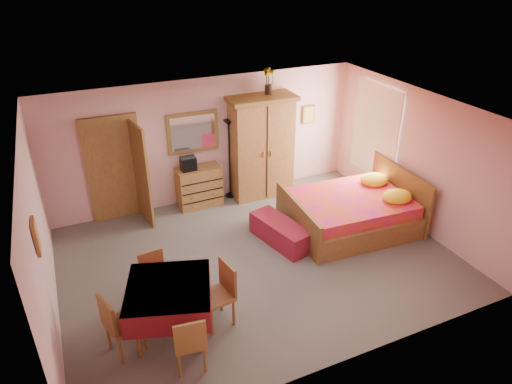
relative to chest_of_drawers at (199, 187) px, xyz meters
name	(u,v)px	position (x,y,z in m)	size (l,w,h in m)	color
floor	(258,259)	(0.31, -2.25, -0.42)	(6.50, 6.50, 0.00)	slate
ceiling	(258,115)	(0.31, -2.25, 2.18)	(6.50, 6.50, 0.00)	brown
wall_back	(208,141)	(0.31, 0.25, 0.88)	(6.50, 0.10, 2.60)	#E2A4A3
wall_front	(347,285)	(0.31, -4.75, 0.88)	(6.50, 0.10, 2.60)	#E2A4A3
wall_left	(39,239)	(-2.94, -2.25, 0.88)	(0.10, 5.00, 2.60)	#E2A4A3
wall_right	(416,159)	(3.56, -2.25, 0.88)	(0.10, 5.00, 2.60)	#E2A4A3
doorway	(115,170)	(-1.59, 0.22, 0.60)	(1.06, 0.12, 2.15)	#9E6B35
window	(376,132)	(3.52, -1.05, 1.03)	(0.08, 1.40, 1.95)	white
picture_left	(36,236)	(-2.91, -2.85, 1.28)	(0.04, 0.32, 0.42)	orange
picture_back	(309,115)	(2.66, 0.22, 1.13)	(0.30, 0.04, 0.40)	#D8BF59
chest_of_drawers	(199,187)	(0.00, 0.00, 0.00)	(0.90, 0.45, 0.85)	#9F6B36
wall_mirror	(193,132)	(0.00, 0.21, 1.13)	(1.05, 0.06, 0.83)	white
stereo	(188,164)	(-0.20, -0.01, 0.56)	(0.30, 0.22, 0.28)	black
floor_lamp	(230,160)	(0.72, 0.10, 0.44)	(0.22, 0.22, 1.73)	black
wardrobe	(261,147)	(1.38, -0.06, 0.67)	(1.40, 0.72, 2.19)	#AB6F3A
sunflower_vase	(269,81)	(1.57, 0.01, 2.03)	(0.21, 0.21, 0.53)	yellow
bed	(350,203)	(2.34, -2.02, 0.11)	(2.31, 1.82, 1.07)	#D7156F
bench	(280,232)	(0.90, -1.95, -0.21)	(0.47, 1.27, 0.42)	maroon
dining_table	(171,309)	(-1.49, -3.32, -0.02)	(1.10, 1.10, 0.81)	maroon
chair_south	(189,340)	(-1.42, -3.98, 0.01)	(0.40, 0.40, 0.87)	olive
chair_north	(156,280)	(-1.52, -2.64, -0.01)	(0.38, 0.38, 0.84)	olive
chair_west	(124,323)	(-2.12, -3.38, 0.04)	(0.43, 0.43, 0.94)	#996333
chair_east	(216,296)	(-0.85, -3.39, 0.05)	(0.44, 0.44, 0.96)	#9B6134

